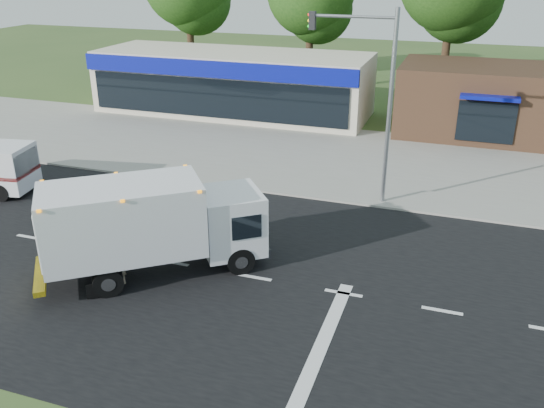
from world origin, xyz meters
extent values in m
plane|color=#385123|center=(0.00, 0.00, 0.00)|extent=(120.00, 120.00, 0.00)
cube|color=black|center=(0.00, 0.00, 0.00)|extent=(60.00, 14.00, 0.02)
cube|color=gray|center=(0.00, 8.20, 0.06)|extent=(60.00, 2.40, 0.12)
cube|color=gray|center=(0.00, 14.00, 0.01)|extent=(60.00, 9.00, 0.02)
cube|color=silver|center=(-9.00, 0.00, 0.02)|extent=(1.20, 0.15, 0.01)
cube|color=silver|center=(-6.00, 0.00, 0.02)|extent=(1.20, 0.15, 0.01)
cube|color=silver|center=(-3.00, 0.00, 0.02)|extent=(1.20, 0.15, 0.01)
cube|color=silver|center=(0.00, 0.00, 0.02)|extent=(1.20, 0.15, 0.01)
cube|color=silver|center=(3.00, 0.00, 0.02)|extent=(1.20, 0.15, 0.01)
cube|color=silver|center=(6.00, 0.00, 0.02)|extent=(1.20, 0.15, 0.01)
cube|color=silver|center=(3.00, -3.00, 0.02)|extent=(0.40, 7.00, 0.01)
cube|color=black|center=(-3.93, -1.30, 0.69)|extent=(4.54, 3.79, 0.35)
cube|color=white|center=(-1.13, 0.84, 1.53)|extent=(2.87, 2.89, 2.08)
cube|color=black|center=(-0.39, 1.41, 1.73)|extent=(1.26, 1.59, 0.89)
cube|color=white|center=(-3.93, -1.30, 2.08)|extent=(5.38, 4.89, 2.33)
cube|color=silver|center=(-5.91, -2.81, 2.03)|extent=(1.25, 1.61, 1.88)
cube|color=yellow|center=(-6.05, -2.92, 0.54)|extent=(1.72, 2.10, 0.18)
cube|color=orange|center=(-3.93, -1.30, 3.22)|extent=(5.24, 4.80, 0.08)
cylinder|color=black|center=(-1.67, 1.61, 0.48)|extent=(0.94, 0.81, 0.95)
cylinder|color=black|center=(-0.52, 0.12, 0.48)|extent=(0.94, 0.81, 0.95)
cylinder|color=black|center=(-5.08, -0.93, 0.48)|extent=(0.94, 0.81, 0.95)
cylinder|color=black|center=(-3.88, -2.50, 0.48)|extent=(0.94, 0.81, 0.95)
imported|color=tan|center=(-3.98, -1.75, 0.81)|extent=(0.71, 0.64, 1.62)
sphere|color=white|center=(-3.98, -1.75, 1.59)|extent=(0.28, 0.28, 0.28)
cube|color=black|center=(-12.25, 3.46, 1.52)|extent=(1.10, 1.97, 0.98)
cylinder|color=black|center=(-12.89, 4.25, 0.39)|extent=(0.82, 0.38, 0.78)
cylinder|color=black|center=(-12.57, 2.51, 0.39)|extent=(0.82, 0.38, 0.78)
cube|color=beige|center=(-9.00, 20.00, 2.00)|extent=(18.00, 6.00, 4.00)
cube|color=#07108A|center=(-9.00, 16.95, 3.40)|extent=(18.00, 0.30, 1.00)
cube|color=black|center=(-9.00, 16.95, 1.60)|extent=(17.00, 0.12, 2.40)
cube|color=#382316|center=(7.00, 20.00, 2.00)|extent=(10.00, 6.00, 4.00)
cube|color=#07108A|center=(7.00, 16.90, 2.90)|extent=(3.00, 1.20, 0.20)
cube|color=black|center=(7.00, 16.95, 1.50)|extent=(3.00, 0.12, 2.20)
cylinder|color=gray|center=(3.00, 7.60, 4.00)|extent=(0.18, 0.18, 8.00)
cylinder|color=gray|center=(1.30, 7.60, 7.60)|extent=(3.40, 0.12, 0.12)
cube|color=black|center=(-0.30, 7.60, 7.40)|extent=(0.25, 0.25, 0.70)
cylinder|color=#332114|center=(-16.00, 28.00, 3.67)|extent=(0.56, 0.56, 7.35)
sphere|color=#1B4012|center=(-15.50, 28.50, 6.51)|extent=(5.46, 5.46, 5.46)
cylinder|color=#332114|center=(-6.00, 28.00, 3.43)|extent=(0.56, 0.56, 6.86)
sphere|color=#1B4012|center=(-5.50, 28.50, 6.08)|extent=(5.10, 5.10, 5.10)
cylinder|color=#332114|center=(4.00, 28.00, 3.92)|extent=(0.56, 0.56, 7.84)
sphere|color=#1B4012|center=(4.50, 28.50, 6.94)|extent=(5.82, 5.82, 5.82)
camera|label=1|loc=(5.90, -15.35, 9.76)|focal=38.00mm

